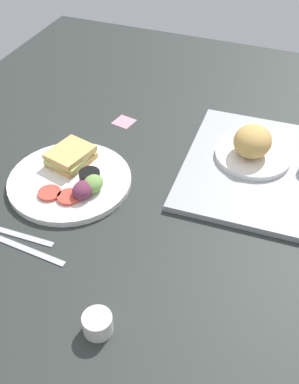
% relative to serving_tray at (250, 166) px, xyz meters
% --- Properties ---
extents(ground_plane, '(1.90, 1.50, 0.03)m').
position_rel_serving_tray_xyz_m(ground_plane, '(0.20, -0.22, -0.02)').
color(ground_plane, '#282D2B').
extents(serving_tray, '(0.46, 0.35, 0.02)m').
position_rel_serving_tray_xyz_m(serving_tray, '(0.00, 0.00, 0.00)').
color(serving_tray, '#9EA0A3').
rests_on(serving_tray, ground_plane).
extents(bread_plate_near, '(0.20, 0.20, 0.09)m').
position_rel_serving_tray_xyz_m(bread_plate_near, '(-0.03, -0.00, 0.04)').
color(bread_plate_near, white).
rests_on(bread_plate_near, serving_tray).
extents(plate_with_salad, '(0.31, 0.31, 0.05)m').
position_rel_serving_tray_xyz_m(plate_with_salad, '(0.21, -0.41, 0.01)').
color(plate_with_salad, white).
rests_on(plate_with_salad, ground_plane).
extents(espresso_cup, '(0.06, 0.06, 0.04)m').
position_rel_serving_tray_xyz_m(espresso_cup, '(0.57, -0.16, 0.01)').
color(espresso_cup, silver).
rests_on(espresso_cup, ground_plane).
extents(fork, '(0.02, 0.17, 0.01)m').
position_rel_serving_tray_xyz_m(fork, '(0.42, -0.43, -0.01)').
color(fork, '#B7B7BC').
rests_on(fork, ground_plane).
extents(knife, '(0.03, 0.19, 0.01)m').
position_rel_serving_tray_xyz_m(knife, '(0.45, -0.39, -0.01)').
color(knife, '#B7B7BC').
rests_on(knife, ground_plane).
extents(sticky_note, '(0.07, 0.07, 0.00)m').
position_rel_serving_tray_xyz_m(sticky_note, '(-0.09, -0.39, -0.01)').
color(sticky_note, pink).
rests_on(sticky_note, ground_plane).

